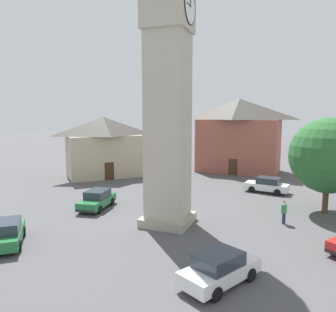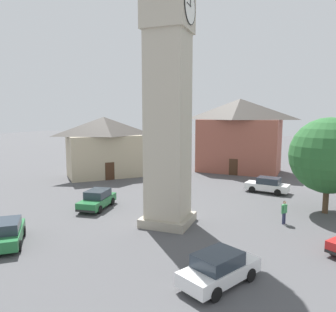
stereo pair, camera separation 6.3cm
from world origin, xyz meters
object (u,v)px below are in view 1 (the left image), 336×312
at_px(pedestrian, 284,210).
at_px(building_corner_back, 239,135).
at_px(car_silver_kerb, 267,185).
at_px(car_red_corner, 6,233).
at_px(car_black_far, 220,268).
at_px(building_shop_left, 104,146).
at_px(tree, 328,155).
at_px(car_white_side, 97,199).
at_px(clock_tower, 168,25).

bearing_deg(pedestrian, building_corner_back, -162.77).
bearing_deg(car_silver_kerb, car_red_corner, -35.58).
bearing_deg(car_silver_kerb, car_black_far, -2.58).
xyz_separation_m(car_red_corner, building_corner_back, (-30.04, 9.11, 4.23)).
bearing_deg(car_red_corner, car_black_far, 90.73).
relative_size(car_silver_kerb, building_shop_left, 0.43).
distance_m(pedestrian, building_corner_back, 21.51).
distance_m(car_black_far, tree, 15.18).
relative_size(car_white_side, pedestrian, 2.55).
height_order(pedestrian, tree, tree).
xyz_separation_m(car_silver_kerb, pedestrian, (9.20, 1.75, 0.25)).
xyz_separation_m(car_silver_kerb, tree, (5.30, 4.75, 3.82)).
height_order(car_red_corner, building_corner_back, building_corner_back).
bearing_deg(building_corner_back, pedestrian, 17.23).
height_order(car_black_far, building_corner_back, building_corner_back).
height_order(car_silver_kerb, building_corner_back, building_corner_back).
relative_size(car_black_far, building_shop_left, 0.44).
bearing_deg(clock_tower, car_silver_kerb, 153.69).
xyz_separation_m(car_white_side, tree, (-5.37, 17.54, 3.82)).
xyz_separation_m(car_red_corner, car_black_far, (-0.16, 12.78, 0.00)).
bearing_deg(car_white_side, car_black_far, 55.47).
height_order(clock_tower, building_corner_back, clock_tower).
distance_m(tree, building_shop_left, 25.35).
bearing_deg(car_white_side, building_shop_left, -150.57).
bearing_deg(clock_tower, pedestrian, 110.47).
xyz_separation_m(car_red_corner, pedestrian, (-9.85, 15.38, 0.25)).
relative_size(car_red_corner, car_white_side, 0.99).
bearing_deg(building_corner_back, car_white_side, -20.91).
relative_size(tree, building_shop_left, 0.74).
distance_m(pedestrian, tree, 6.08).
height_order(car_silver_kerb, pedestrian, pedestrian).
relative_size(car_white_side, building_shop_left, 0.42).
bearing_deg(tree, car_black_far, -22.40).
relative_size(car_red_corner, car_black_far, 0.96).
height_order(car_red_corner, building_shop_left, building_shop_left).
height_order(car_red_corner, pedestrian, pedestrian).
height_order(pedestrian, building_corner_back, building_corner_back).
bearing_deg(tree, pedestrian, -37.57).
distance_m(clock_tower, tree, 15.57).
bearing_deg(car_white_side, clock_tower, 78.30).
bearing_deg(car_red_corner, car_silver_kerb, 144.42).
bearing_deg(building_corner_back, car_black_far, 6.99).
bearing_deg(building_shop_left, pedestrian, 63.44).
relative_size(pedestrian, building_shop_left, 0.17).
distance_m(car_white_side, tree, 18.73).
bearing_deg(building_corner_back, tree, 29.61).
xyz_separation_m(car_black_far, pedestrian, (-9.69, 2.60, 0.25)).
bearing_deg(car_silver_kerb, car_white_side, -50.16).
xyz_separation_m(pedestrian, tree, (-3.90, 3.00, 3.57)).
xyz_separation_m(car_red_corner, car_white_side, (-8.38, 0.84, 0.00)).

